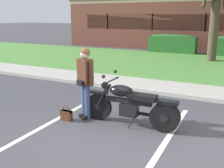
{
  "coord_description": "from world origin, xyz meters",
  "views": [
    {
      "loc": [
        2.41,
        -4.42,
        2.41
      ],
      "look_at": [
        -0.37,
        1.04,
        0.85
      ],
      "focal_mm": 43.12,
      "sensor_mm": 36.0,
      "label": 1
    }
  ],
  "objects_px": {
    "rider_person": "(85,78)",
    "hedge_left": "(172,43)",
    "handbag": "(66,114)",
    "motorcycle": "(134,105)",
    "brick_building": "(215,22)"
  },
  "relations": [
    {
      "from": "motorcycle",
      "to": "handbag",
      "type": "bearing_deg",
      "value": -164.35
    },
    {
      "from": "hedge_left",
      "to": "brick_building",
      "type": "distance_m",
      "value": 6.81
    },
    {
      "from": "motorcycle",
      "to": "hedge_left",
      "type": "xyz_separation_m",
      "value": [
        -2.4,
        12.4,
        0.17
      ]
    },
    {
      "from": "hedge_left",
      "to": "brick_building",
      "type": "relative_size",
      "value": 0.14
    },
    {
      "from": "brick_building",
      "to": "rider_person",
      "type": "bearing_deg",
      "value": -91.81
    },
    {
      "from": "handbag",
      "to": "hedge_left",
      "type": "bearing_deg",
      "value": 93.86
    },
    {
      "from": "rider_person",
      "to": "hedge_left",
      "type": "distance_m",
      "value": 12.56
    },
    {
      "from": "motorcycle",
      "to": "rider_person",
      "type": "height_order",
      "value": "rider_person"
    },
    {
      "from": "motorcycle",
      "to": "handbag",
      "type": "relative_size",
      "value": 6.23
    },
    {
      "from": "handbag",
      "to": "rider_person",
      "type": "bearing_deg",
      "value": 44.89
    },
    {
      "from": "hedge_left",
      "to": "handbag",
      "type": "bearing_deg",
      "value": -86.14
    },
    {
      "from": "motorcycle",
      "to": "rider_person",
      "type": "bearing_deg",
      "value": -175.47
    },
    {
      "from": "rider_person",
      "to": "hedge_left",
      "type": "relative_size",
      "value": 0.56
    },
    {
      "from": "rider_person",
      "to": "hedge_left",
      "type": "bearing_deg",
      "value": 95.5
    },
    {
      "from": "handbag",
      "to": "hedge_left",
      "type": "distance_m",
      "value": 12.87
    }
  ]
}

